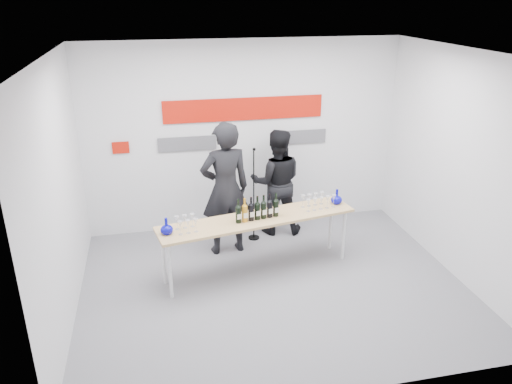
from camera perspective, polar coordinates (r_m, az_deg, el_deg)
ground at (r=6.76m, az=2.00°, el=-10.63°), size 5.00×5.00×0.00m
back_wall at (r=7.94m, az=-1.38°, el=6.34°), size 5.00×0.04×3.00m
signage at (r=7.83m, az=-1.77°, el=8.41°), size 3.38×0.02×0.79m
tasting_table at (r=6.73m, az=0.18°, el=-3.44°), size 2.77×1.04×0.82m
wine_bottles at (r=6.59m, az=0.16°, el=-1.82°), size 0.62×0.19×0.33m
decanter_left at (r=6.33m, az=-10.20°, el=-3.84°), size 0.16×0.16×0.21m
decanter_right at (r=7.20m, az=9.21°, el=-0.51°), size 0.16×0.16×0.21m
glasses_left at (r=6.38m, az=-7.95°, el=-3.64°), size 0.29×0.26×0.18m
glasses_right at (r=7.03m, az=7.01°, el=-1.08°), size 0.49×0.28×0.18m
presenter_left at (r=7.19m, az=-3.53°, el=0.32°), size 0.78×0.57×1.99m
presenter_right at (r=7.85m, az=2.35°, el=1.14°), size 0.93×0.78×1.70m
mic_stand at (r=7.74m, az=-0.25°, el=-2.28°), size 0.18×0.18×1.50m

